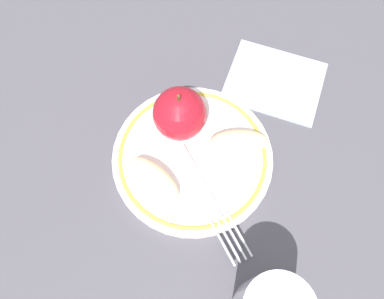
{
  "coord_description": "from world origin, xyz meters",
  "views": [
    {
      "loc": [
        -0.2,
        -0.0,
        0.48
      ],
      "look_at": [
        -0.01,
        -0.01,
        0.03
      ],
      "focal_mm": 35.0,
      "sensor_mm": 36.0,
      "label": 1
    }
  ],
  "objects_px": {
    "apple_slice_back": "(239,140)",
    "plate": "(192,157)",
    "apple_slice_front": "(154,179)",
    "napkin_folded": "(274,81)",
    "fork": "(208,198)",
    "apple_red_whole": "(183,113)"
  },
  "relations": [
    {
      "from": "napkin_folded",
      "to": "fork",
      "type": "bearing_deg",
      "value": 146.62
    },
    {
      "from": "apple_slice_back",
      "to": "fork",
      "type": "distance_m",
      "value": 0.09
    },
    {
      "from": "plate",
      "to": "apple_red_whole",
      "type": "xyz_separation_m",
      "value": [
        0.05,
        0.01,
        0.04
      ]
    },
    {
      "from": "apple_red_whole",
      "to": "apple_slice_front",
      "type": "height_order",
      "value": "apple_red_whole"
    },
    {
      "from": "apple_red_whole",
      "to": "apple_slice_back",
      "type": "bearing_deg",
      "value": -114.17
    },
    {
      "from": "apple_slice_back",
      "to": "napkin_folded",
      "type": "bearing_deg",
      "value": 59.71
    },
    {
      "from": "apple_red_whole",
      "to": "apple_slice_back",
      "type": "distance_m",
      "value": 0.08
    },
    {
      "from": "apple_red_whole",
      "to": "apple_slice_front",
      "type": "bearing_deg",
      "value": 151.89
    },
    {
      "from": "apple_slice_back",
      "to": "plate",
      "type": "bearing_deg",
      "value": -165.05
    },
    {
      "from": "apple_slice_back",
      "to": "napkin_folded",
      "type": "distance_m",
      "value": 0.13
    },
    {
      "from": "apple_slice_back",
      "to": "napkin_folded",
      "type": "relative_size",
      "value": 0.56
    },
    {
      "from": "apple_slice_back",
      "to": "fork",
      "type": "xyz_separation_m",
      "value": [
        -0.07,
        0.05,
        -0.01
      ]
    },
    {
      "from": "apple_red_whole",
      "to": "fork",
      "type": "height_order",
      "value": "apple_red_whole"
    },
    {
      "from": "plate",
      "to": "apple_slice_back",
      "type": "distance_m",
      "value": 0.07
    },
    {
      "from": "apple_slice_back",
      "to": "napkin_folded",
      "type": "xyz_separation_m",
      "value": [
        0.1,
        -0.07,
        -0.02
      ]
    },
    {
      "from": "plate",
      "to": "apple_slice_front",
      "type": "distance_m",
      "value": 0.06
    },
    {
      "from": "plate",
      "to": "apple_slice_front",
      "type": "relative_size",
      "value": 2.79
    },
    {
      "from": "apple_red_whole",
      "to": "napkin_folded",
      "type": "xyz_separation_m",
      "value": [
        0.07,
        -0.14,
        -0.05
      ]
    },
    {
      "from": "apple_slice_back",
      "to": "napkin_folded",
      "type": "height_order",
      "value": "apple_slice_back"
    },
    {
      "from": "apple_red_whole",
      "to": "apple_slice_back",
      "type": "height_order",
      "value": "apple_red_whole"
    },
    {
      "from": "apple_red_whole",
      "to": "apple_slice_front",
      "type": "relative_size",
      "value": 1.03
    },
    {
      "from": "fork",
      "to": "plate",
      "type": "bearing_deg",
      "value": 171.16
    }
  ]
}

